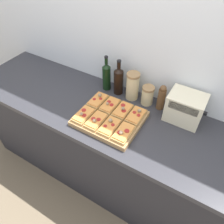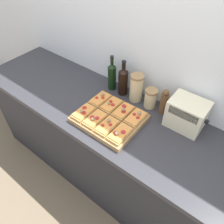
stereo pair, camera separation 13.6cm
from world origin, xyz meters
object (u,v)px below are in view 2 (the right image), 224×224
at_px(olive_oil_bottle, 112,76).
at_px(toaster_oven, 187,114).
at_px(wine_bottle, 123,81).
at_px(pepper_mill, 164,101).
at_px(grain_jar_short, 150,98).
at_px(cutting_board, 109,118).
at_px(grain_jar_tall, 136,88).

relative_size(olive_oil_bottle, toaster_oven, 1.11).
relative_size(wine_bottle, pepper_mill, 1.43).
height_order(grain_jar_short, toaster_oven, toaster_oven).
bearing_deg(toaster_oven, cutting_board, -147.06).
relative_size(cutting_board, olive_oil_bottle, 1.49).
distance_m(cutting_board, grain_jar_short, 0.34).
height_order(grain_jar_tall, toaster_oven, grain_jar_tall).
relative_size(wine_bottle, grain_jar_short, 1.96).
relative_size(olive_oil_bottle, grain_jar_short, 1.96).
distance_m(olive_oil_bottle, wine_bottle, 0.11).
bearing_deg(grain_jar_tall, pepper_mill, 0.00).
height_order(wine_bottle, grain_jar_short, wine_bottle).
height_order(cutting_board, pepper_mill, pepper_mill).
xyz_separation_m(olive_oil_bottle, grain_jar_tall, (0.23, -0.00, -0.01)).
xyz_separation_m(grain_jar_tall, toaster_oven, (0.41, -0.02, -0.01)).
distance_m(wine_bottle, toaster_oven, 0.54).
bearing_deg(grain_jar_tall, grain_jar_short, 0.00).
height_order(cutting_board, wine_bottle, wine_bottle).
bearing_deg(toaster_oven, pepper_mill, 172.34).
distance_m(grain_jar_tall, toaster_oven, 0.42).
bearing_deg(cutting_board, olive_oil_bottle, 125.11).
xyz_separation_m(cutting_board, olive_oil_bottle, (-0.21, 0.30, 0.10)).
bearing_deg(olive_oil_bottle, cutting_board, -54.89).
relative_size(pepper_mill, toaster_oven, 0.77).
xyz_separation_m(cutting_board, pepper_mill, (0.25, 0.30, 0.08)).
height_order(olive_oil_bottle, pepper_mill, olive_oil_bottle).
relative_size(cutting_board, toaster_oven, 1.66).
xyz_separation_m(grain_jar_short, toaster_oven, (0.29, -0.02, 0.03)).
height_order(cutting_board, toaster_oven, toaster_oven).
relative_size(grain_jar_short, pepper_mill, 0.73).
relative_size(cutting_board, grain_jar_short, 2.93).
bearing_deg(grain_jar_tall, cutting_board, -93.29).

